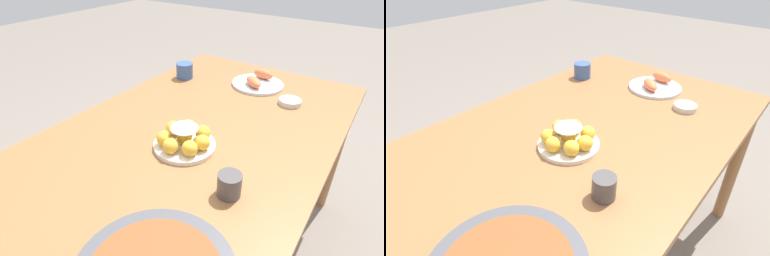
# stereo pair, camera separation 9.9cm
# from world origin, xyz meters

# --- Properties ---
(ground_plane) EXTENTS (12.00, 12.00, 0.00)m
(ground_plane) POSITION_xyz_m (0.00, 0.00, 0.00)
(ground_plane) COLOR slate
(dining_table) EXTENTS (1.56, 0.97, 0.77)m
(dining_table) POSITION_xyz_m (0.00, 0.00, 0.68)
(dining_table) COLOR #936038
(dining_table) RESTS_ON ground_plane
(cake_plate) EXTENTS (0.22, 0.22, 0.09)m
(cake_plate) POSITION_xyz_m (0.13, 0.03, 0.81)
(cake_plate) COLOR silver
(cake_plate) RESTS_ON dining_table
(sauce_bowl) EXTENTS (0.10, 0.10, 0.02)m
(sauce_bowl) POSITION_xyz_m (-0.40, 0.22, 0.79)
(sauce_bowl) COLOR beige
(sauce_bowl) RESTS_ON dining_table
(seafood_platter) EXTENTS (0.25, 0.25, 0.06)m
(seafood_platter) POSITION_xyz_m (-0.51, 0.02, 0.79)
(seafood_platter) COLOR silver
(seafood_platter) RESTS_ON dining_table
(cup_near) EXTENTS (0.09, 0.09, 0.08)m
(cup_near) POSITION_xyz_m (-0.39, -0.35, 0.81)
(cup_near) COLOR #38568E
(cup_near) RESTS_ON dining_table
(cup_far) EXTENTS (0.07, 0.07, 0.07)m
(cup_far) POSITION_xyz_m (0.25, 0.27, 0.81)
(cup_far) COLOR #4C4747
(cup_far) RESTS_ON dining_table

